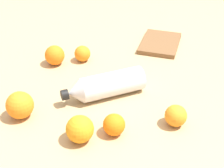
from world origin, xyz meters
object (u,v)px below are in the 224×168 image
object	(u,v)px
water_bottle	(105,86)
orange_0	(20,105)
orange_3	(114,125)
orange_2	(80,129)
cutting_board	(160,43)
orange_5	(55,55)
orange_4	(82,54)
orange_1	(176,116)

from	to	relation	value
water_bottle	orange_0	xyz separation A→B (m)	(-0.14, 0.23, 0.00)
orange_0	orange_3	distance (m)	0.29
orange_2	cutting_board	size ratio (longest dim) A/B	0.36
orange_3	orange_5	size ratio (longest dim) A/B	0.85
orange_4	cutting_board	size ratio (longest dim) A/B	0.29
orange_0	orange_2	bearing A→B (deg)	-109.80
orange_0	orange_5	distance (m)	0.32
orange_0	orange_2	world-z (taller)	orange_0
orange_4	orange_0	bearing A→B (deg)	164.03
orange_0	orange_1	distance (m)	0.46
water_bottle	cutting_board	world-z (taller)	water_bottle
water_bottle	orange_2	world-z (taller)	water_bottle
orange_0	orange_5	size ratio (longest dim) A/B	1.11
orange_3	cutting_board	distance (m)	0.58
orange_3	orange_5	xyz separation A→B (m)	(0.35, 0.28, 0.01)
orange_1	orange_2	size ratio (longest dim) A/B	0.84
orange_5	orange_3	bearing A→B (deg)	-141.28
water_bottle	orange_4	bearing A→B (deg)	-91.20
water_bottle	orange_0	bearing A→B (deg)	0.32
orange_1	orange_3	xyz separation A→B (m)	(-0.07, 0.17, -0.00)
orange_5	cutting_board	world-z (taller)	orange_5
orange_3	orange_4	xyz separation A→B (m)	(0.39, 0.18, -0.00)
orange_2	orange_5	size ratio (longest dim) A/B	1.04
orange_0	orange_3	xyz separation A→B (m)	(-0.03, -0.29, -0.01)
orange_1	orange_4	distance (m)	0.48
orange_2	orange_3	xyz separation A→B (m)	(0.04, -0.09, -0.01)
orange_0	orange_2	xyz separation A→B (m)	(-0.07, -0.20, -0.00)
cutting_board	orange_0	bearing A→B (deg)	151.65
orange_4	cutting_board	world-z (taller)	orange_4
orange_4	orange_5	world-z (taller)	orange_5
orange_3	orange_4	size ratio (longest dim) A/B	1.02
orange_0	orange_1	world-z (taller)	orange_0
orange_0	cutting_board	world-z (taller)	orange_0
orange_0	orange_3	bearing A→B (deg)	-96.17
water_bottle	orange_0	size ratio (longest dim) A/B	3.17
orange_2	orange_0	bearing A→B (deg)	70.20
orange_0	cutting_board	size ratio (longest dim) A/B	0.38
orange_1	orange_0	bearing A→B (deg)	94.44
orange_5	cutting_board	distance (m)	0.45
orange_0	orange_1	xyz separation A→B (m)	(0.04, -0.46, -0.01)
water_bottle	orange_4	xyz separation A→B (m)	(0.22, 0.13, -0.01)
orange_1	water_bottle	bearing A→B (deg)	64.26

